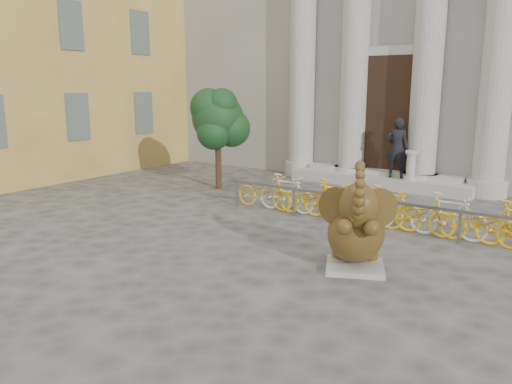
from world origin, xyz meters
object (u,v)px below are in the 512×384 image
Objects in this scene: elephant_statue at (356,231)px; bike_rack at (372,205)px; pedestrian at (397,148)px; tree at (218,119)px.

elephant_statue is 0.25× the size of bike_rack.
elephant_statue is 1.06× the size of pedestrian.
tree reaches higher than bike_rack.
elephant_statue is 7.95m from tree.
tree reaches higher than pedestrian.
tree is at bearing 122.26° from elephant_statue.
elephant_statue is 3.03m from bike_rack.
bike_rack is at bearing 86.11° from pedestrian.
elephant_statue reaches higher than bike_rack.
elephant_statue is at bearing -73.44° from bike_rack.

